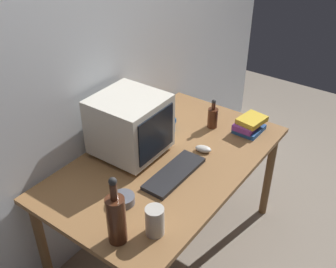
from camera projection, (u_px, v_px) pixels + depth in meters
ground_plane at (168, 246)px, 2.77m from camera, size 6.00×6.00×0.00m
back_wall at (98, 60)px, 2.34m from camera, size 4.00×0.08×2.50m
desk at (168, 170)px, 2.41m from camera, size 1.51×0.89×0.74m
crt_monitor at (130, 125)px, 2.32m from camera, size 0.39×0.39×0.37m
keyboard at (174, 173)px, 2.23m from camera, size 0.42×0.15×0.02m
computer_mouse at (203, 149)px, 2.42m from camera, size 0.08×0.11×0.04m
bottle_tall at (116, 218)px, 1.77m from camera, size 0.09×0.09×0.36m
bottle_short at (213, 117)px, 2.63m from camera, size 0.07×0.07×0.20m
book_stack at (250, 124)px, 2.60m from camera, size 0.21×0.17×0.10m
mug at (169, 125)px, 2.60m from camera, size 0.12×0.08×0.09m
cd_spindle at (123, 199)px, 2.04m from camera, size 0.12×0.12×0.04m
metal_canister at (155, 221)px, 1.84m from camera, size 0.09×0.09×0.15m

